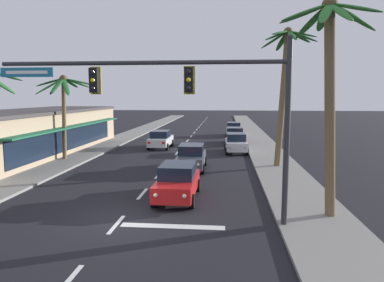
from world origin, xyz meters
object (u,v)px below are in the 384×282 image
at_px(sedan_parked_far_kerb, 235,135).
at_px(palm_left_second, 64,95).
at_px(palm_right_nearest, 330,68).
at_px(palm_right_second, 285,74).
at_px(sedan_parked_nearest_kerb, 234,129).
at_px(sedan_lead_at_stop_bar, 178,181).
at_px(sedan_third_in_queue, 191,157).
at_px(sedan_parked_mid_kerb, 236,143).
at_px(traffic_signal_mast, 193,95).
at_px(sedan_oncoming_far, 161,139).
at_px(storefront_strip_left, 33,132).

bearing_deg(sedan_parked_far_kerb, palm_left_second, -139.93).
xyz_separation_m(palm_right_nearest, palm_right_second, (-0.02, 10.32, 0.42)).
bearing_deg(sedan_parked_nearest_kerb, sedan_lead_at_stop_bar, -96.86).
bearing_deg(palm_left_second, sedan_third_in_queue, -13.90).
bearing_deg(sedan_parked_mid_kerb, palm_left_second, -158.36).
distance_m(sedan_parked_far_kerb, palm_right_nearest, 23.52).
relative_size(traffic_signal_mast, sedan_parked_nearest_kerb, 2.46).
relative_size(sedan_oncoming_far, palm_left_second, 0.68).
xyz_separation_m(sedan_oncoming_far, palm_right_second, (10.08, -8.47, 5.59)).
height_order(traffic_signal_mast, palm_right_second, palm_right_second).
bearing_deg(sedan_parked_nearest_kerb, sedan_parked_mid_kerb, -90.52).
xyz_separation_m(palm_right_second, storefront_strip_left, (-20.21, 3.85, -4.56)).
distance_m(palm_left_second, palm_right_nearest, 19.97).
bearing_deg(sedan_parked_mid_kerb, sedan_parked_nearest_kerb, 89.48).
bearing_deg(palm_left_second, sedan_parked_far_kerb, 40.07).
bearing_deg(storefront_strip_left, sedan_parked_mid_kerb, 8.94).
relative_size(sedan_parked_mid_kerb, sedan_parked_far_kerb, 1.01).
xyz_separation_m(sedan_third_in_queue, palm_left_second, (-9.95, 2.46, 4.19)).
relative_size(sedan_third_in_queue, storefront_strip_left, 0.19).
xyz_separation_m(sedan_lead_at_stop_bar, sedan_parked_far_kerb, (3.26, 20.50, 0.00)).
xyz_separation_m(sedan_oncoming_far, palm_left_second, (-6.09, -7.14, 4.19)).
relative_size(traffic_signal_mast, sedan_parked_far_kerb, 2.47).
xyz_separation_m(traffic_signal_mast, sedan_parked_nearest_kerb, (2.31, 31.33, -4.11)).
bearing_deg(sedan_parked_mid_kerb, sedan_parked_far_kerb, 89.71).
bearing_deg(palm_right_nearest, palm_left_second, 144.29).
bearing_deg(sedan_parked_far_kerb, sedan_lead_at_stop_bar, -99.05).
bearing_deg(storefront_strip_left, palm_left_second, -31.97).
bearing_deg(traffic_signal_mast, sedan_lead_at_stop_bar, 106.89).
relative_size(sedan_parked_far_kerb, palm_right_nearest, 0.52).
distance_m(sedan_lead_at_stop_bar, storefront_strip_left, 18.39).
bearing_deg(traffic_signal_mast, palm_right_nearest, 12.88).
bearing_deg(sedan_oncoming_far, sedan_third_in_queue, -68.10).
distance_m(traffic_signal_mast, sedan_parked_nearest_kerb, 31.68).
distance_m(sedan_third_in_queue, palm_right_nearest, 12.25).
bearing_deg(sedan_parked_nearest_kerb, sedan_parked_far_kerb, -90.70).
relative_size(sedan_lead_at_stop_bar, sedan_parked_mid_kerb, 0.99).
xyz_separation_m(sedan_parked_mid_kerb, palm_left_second, (-13.17, -5.23, 4.19)).
bearing_deg(traffic_signal_mast, sedan_oncoming_far, 103.77).
bearing_deg(sedan_lead_at_stop_bar, sedan_parked_far_kerb, 80.95).
bearing_deg(sedan_lead_at_stop_bar, sedan_parked_mid_kerb, 77.53).
bearing_deg(sedan_oncoming_far, palm_right_second, -40.03).
bearing_deg(sedan_parked_mid_kerb, sedan_oncoming_far, 164.85).
bearing_deg(sedan_third_in_queue, sedan_oncoming_far, 111.90).
relative_size(palm_left_second, palm_right_nearest, 0.75).
xyz_separation_m(sedan_oncoming_far, sedan_parked_mid_kerb, (7.08, -1.92, 0.00)).
height_order(sedan_third_in_queue, sedan_parked_mid_kerb, same).
xyz_separation_m(sedan_parked_nearest_kerb, sedan_parked_far_kerb, (-0.09, -7.39, 0.00)).
distance_m(palm_right_nearest, storefront_strip_left, 25.04).
relative_size(sedan_oncoming_far, sedan_parked_mid_kerb, 0.99).
distance_m(sedan_third_in_queue, sedan_parked_nearest_kerb, 21.23).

